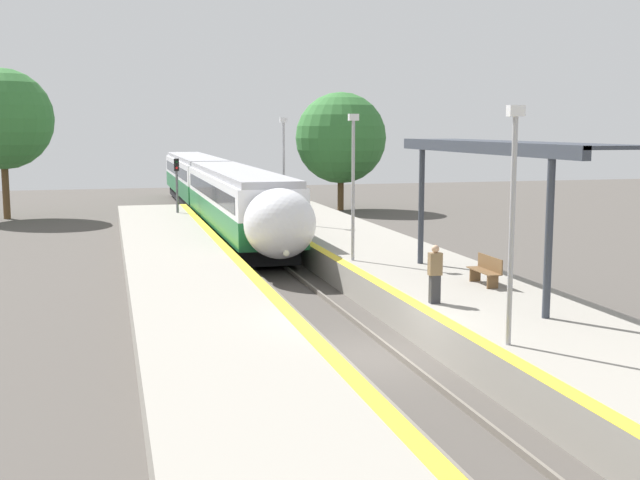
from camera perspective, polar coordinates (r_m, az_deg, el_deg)
ground_plane at (r=20.79m, az=3.42°, el=-8.30°), size 120.00×120.00×0.00m
rail_left at (r=20.56m, az=1.49°, el=-8.26°), size 0.08×90.00×0.15m
rail_right at (r=20.99m, az=5.30°, el=-7.94°), size 0.08×90.00×0.15m
train at (r=49.77m, az=-7.52°, el=3.69°), size 2.92×41.81×3.72m
platform_right at (r=22.24m, az=13.59°, el=-6.08°), size 5.01×64.00×1.02m
platform_left at (r=19.84m, az=-6.85°, el=-7.62°), size 4.18×64.00×1.02m
platform_bench at (r=25.24m, az=11.75°, el=-2.08°), size 0.44×1.60×0.89m
person_waiting at (r=22.29m, az=8.18°, el=-2.36°), size 0.36×0.22×1.63m
railway_signal at (r=46.21m, az=-10.14°, el=3.78°), size 0.28×0.28×4.08m
lamppost_near at (r=18.04m, az=13.53°, el=2.10°), size 0.36×0.20×5.30m
lamppost_mid at (r=28.99m, az=2.37°, el=4.48°), size 0.36×0.20×5.30m
lamppost_far at (r=40.45m, az=-2.60°, el=5.49°), size 0.36×0.20×5.30m
station_canopy at (r=24.82m, az=12.24°, el=6.19°), size 2.02×11.55×4.41m
background_tree_left at (r=54.95m, az=-21.68°, el=8.00°), size 6.38×6.38×9.54m
background_tree_right at (r=56.60m, az=1.49°, el=7.27°), size 6.36×6.36×8.27m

